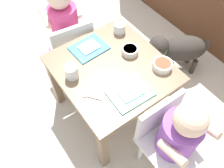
% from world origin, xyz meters
% --- Properties ---
extents(ground_plane, '(7.00, 7.00, 0.00)m').
position_xyz_m(ground_plane, '(0.00, 0.00, 0.00)').
color(ground_plane, beige).
extents(dining_table, '(0.59, 0.55, 0.43)m').
position_xyz_m(dining_table, '(0.00, 0.00, 0.36)').
color(dining_table, '#7A6047').
rests_on(dining_table, ground).
extents(seated_child_left, '(0.31, 0.31, 0.67)m').
position_xyz_m(seated_child_left, '(-0.45, -0.03, 0.41)').
color(seated_child_left, silver).
rests_on(seated_child_left, ground).
extents(seated_child_right, '(0.28, 0.28, 0.62)m').
position_xyz_m(seated_child_right, '(0.45, 0.04, 0.39)').
color(seated_child_right, silver).
rests_on(seated_child_right, ground).
extents(dog, '(0.32, 0.42, 0.32)m').
position_xyz_m(dog, '(-0.02, 0.58, 0.21)').
color(dog, '#332D28').
rests_on(dog, ground).
extents(food_tray_left, '(0.16, 0.20, 0.02)m').
position_xyz_m(food_tray_left, '(-0.18, -0.02, 0.44)').
color(food_tray_left, '#388CD8').
rests_on(food_tray_left, dining_table).
extents(food_tray_right, '(0.16, 0.21, 0.02)m').
position_xyz_m(food_tray_right, '(0.18, -0.02, 0.44)').
color(food_tray_right, '#4CC6BC').
rests_on(food_tray_right, dining_table).
extents(water_cup_left, '(0.07, 0.07, 0.07)m').
position_xyz_m(water_cup_left, '(-0.07, -0.20, 0.47)').
color(water_cup_left, white).
rests_on(water_cup_left, dining_table).
extents(water_cup_right, '(0.07, 0.07, 0.06)m').
position_xyz_m(water_cup_right, '(-0.19, 0.19, 0.46)').
color(water_cup_right, white).
rests_on(water_cup_right, dining_table).
extents(cereal_bowl_left_side, '(0.10, 0.10, 0.04)m').
position_xyz_m(cereal_bowl_left_side, '(0.15, 0.21, 0.45)').
color(cereal_bowl_left_side, white).
rests_on(cereal_bowl_left_side, dining_table).
extents(veggie_bowl_near, '(0.09, 0.09, 0.04)m').
position_xyz_m(veggie_bowl_near, '(-0.02, 0.14, 0.45)').
color(veggie_bowl_near, silver).
rests_on(veggie_bowl_near, dining_table).
extents(spoon_by_left_tray, '(0.09, 0.07, 0.01)m').
position_xyz_m(spoon_by_left_tray, '(0.09, -0.20, 0.44)').
color(spoon_by_left_tray, silver).
rests_on(spoon_by_left_tray, dining_table).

